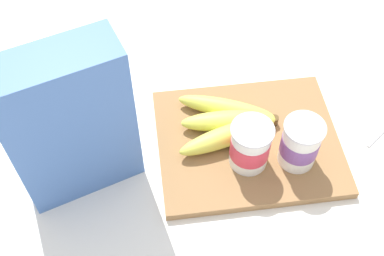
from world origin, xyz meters
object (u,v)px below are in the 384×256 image
cutting_board (248,142)px  cereal_box (70,125)px  banana_bunch (228,122)px  yogurt_cup_back (250,146)px  yogurt_cup_front (300,144)px

cutting_board → cereal_box: cereal_box is taller
banana_bunch → cutting_board: bearing=137.4°
yogurt_cup_back → cereal_box: bearing=-3.6°
cutting_board → cereal_box: 0.31m
yogurt_cup_front → banana_bunch: 0.13m
yogurt_cup_front → yogurt_cup_back: yogurt_cup_front is taller
yogurt_cup_front → cutting_board: bearing=-35.0°
yogurt_cup_front → yogurt_cup_back: size_ratio=1.02×
yogurt_cup_back → yogurt_cup_front: bearing=174.9°
cereal_box → yogurt_cup_back: bearing=158.0°
cutting_board → yogurt_cup_back: (0.01, 0.04, 0.05)m
cutting_board → yogurt_cup_front: bearing=145.0°
cutting_board → yogurt_cup_back: 0.07m
cutting_board → banana_bunch: (0.03, -0.03, 0.03)m
cutting_board → yogurt_cup_front: yogurt_cup_front is taller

